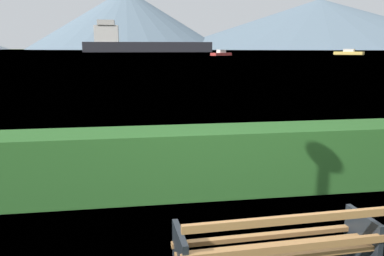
# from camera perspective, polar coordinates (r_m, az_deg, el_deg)

# --- Properties ---
(water_surface) EXTENTS (620.00, 620.00, 0.00)m
(water_surface) POSITION_cam_1_polar(r_m,az_deg,el_deg) (311.11, -9.08, 10.84)
(water_surface) COLOR #6B8EA3
(water_surface) RESTS_ON ground_plane
(park_bench) EXTENTS (1.80, 0.65, 0.87)m
(park_bench) POSITION_cam_1_polar(r_m,az_deg,el_deg) (3.68, 12.10, -16.85)
(park_bench) COLOR #A0703F
(park_bench) RESTS_ON ground_plane
(hedge_row) EXTENTS (11.40, 0.86, 0.97)m
(hedge_row) POSITION_cam_1_polar(r_m,az_deg,el_deg) (6.05, 2.96, -4.64)
(hedge_row) COLOR #285B23
(hedge_row) RESTS_ON ground_plane
(cargo_ship_large) EXTENTS (64.67, 10.92, 15.60)m
(cargo_ship_large) POSITION_cam_1_polar(r_m,az_deg,el_deg) (208.45, -7.68, 11.89)
(cargo_ship_large) COLOR #232328
(cargo_ship_large) RESTS_ON water_surface
(sailboat_mid) EXTENTS (8.59, 8.35, 1.84)m
(sailboat_mid) POSITION_cam_1_polar(r_m,az_deg,el_deg) (138.78, 21.50, 9.99)
(sailboat_mid) COLOR gold
(sailboat_mid) RESTS_ON water_surface
(tender_far) EXTENTS (6.74, 5.63, 1.65)m
(tender_far) POSITION_cam_1_polar(r_m,az_deg,el_deg) (114.48, 4.19, 10.56)
(tender_far) COLOR #B2332D
(tender_far) RESTS_ON water_surface
(distant_hills) EXTENTS (907.65, 434.00, 78.96)m
(distant_hills) POSITION_cam_1_polar(r_m,az_deg,el_deg) (571.86, 3.05, 14.60)
(distant_hills) COLOR gray
(distant_hills) RESTS_ON ground_plane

